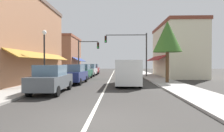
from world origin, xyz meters
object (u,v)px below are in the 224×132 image
object	(u,v)px
parked_car_nearest_left	(51,79)
van_in_lane	(128,72)
parked_car_second_left	(75,74)
parked_car_third_left	(83,72)
traffic_signal_left_corner	(86,52)
street_lamp_left_near	(44,48)
parked_car_far_left	(90,70)
parked_car_distant_left	(93,69)
tree_right_near	(167,37)
traffic_signal_mast_arm	(132,47)

from	to	relation	value
parked_car_nearest_left	van_in_lane	distance (m)	6.51
parked_car_second_left	parked_car_third_left	size ratio (longest dim) A/B	1.00
traffic_signal_left_corner	street_lamp_left_near	bearing A→B (deg)	-95.12
parked_car_far_left	van_in_lane	distance (m)	12.17
parked_car_second_left	parked_car_distant_left	distance (m)	14.17
parked_car_distant_left	traffic_signal_left_corner	world-z (taller)	traffic_signal_left_corner
traffic_signal_left_corner	parked_car_second_left	bearing A→B (deg)	-85.80
street_lamp_left_near	tree_right_near	world-z (taller)	tree_right_near
parked_car_distant_left	traffic_signal_left_corner	distance (m)	5.20
parked_car_distant_left	van_in_lane	xyz separation A→B (m)	(5.00, -15.29, 0.27)
parked_car_third_left	parked_car_distant_left	bearing A→B (deg)	91.12
parked_car_nearest_left	parked_car_distant_left	world-z (taller)	same
van_in_lane	traffic_signal_left_corner	world-z (taller)	traffic_signal_left_corner
parked_car_second_left	street_lamp_left_near	size ratio (longest dim) A/B	0.92
parked_car_nearest_left	van_in_lane	bearing A→B (deg)	38.24
street_lamp_left_near	traffic_signal_left_corner	bearing A→B (deg)	84.88
parked_car_second_left	tree_right_near	size ratio (longest dim) A/B	0.71
parked_car_second_left	traffic_signal_left_corner	xyz separation A→B (m)	(-0.71, 9.72, 2.62)
parked_car_second_left	traffic_signal_mast_arm	size ratio (longest dim) A/B	0.69
traffic_signal_mast_arm	traffic_signal_left_corner	world-z (taller)	traffic_signal_mast_arm
parked_car_third_left	van_in_lane	xyz separation A→B (m)	(4.99, -5.90, 0.27)
parked_car_nearest_left	traffic_signal_left_corner	distance (m)	15.19
tree_right_near	parked_car_third_left	bearing A→B (deg)	153.01
street_lamp_left_near	parked_car_distant_left	bearing A→B (deg)	84.40
parked_car_third_left	parked_car_far_left	size ratio (longest dim) A/B	1.00
parked_car_nearest_left	parked_car_third_left	xyz separation A→B (m)	(0.05, 10.02, 0.00)
traffic_signal_mast_arm	tree_right_near	bearing A→B (deg)	-71.09
traffic_signal_mast_arm	parked_car_distant_left	bearing A→B (deg)	134.87
parked_car_distant_left	van_in_lane	distance (m)	16.09
parked_car_nearest_left	street_lamp_left_near	bearing A→B (deg)	118.61
parked_car_nearest_left	parked_car_third_left	world-z (taller)	same
parked_car_distant_left	traffic_signal_mast_arm	world-z (taller)	traffic_signal_mast_arm
tree_right_near	street_lamp_left_near	bearing A→B (deg)	-164.87
street_lamp_left_near	traffic_signal_mast_arm	bearing A→B (deg)	53.88
parked_car_third_left	van_in_lane	size ratio (longest dim) A/B	0.79
parked_car_far_left	tree_right_near	distance (m)	13.42
parked_car_nearest_left	parked_car_second_left	xyz separation A→B (m)	(0.22, 5.24, 0.00)
parked_car_nearest_left	traffic_signal_left_corner	world-z (taller)	traffic_signal_left_corner
parked_car_third_left	parked_car_far_left	xyz separation A→B (m)	(0.03, 5.21, 0.00)
parked_car_far_left	tree_right_near	xyz separation A→B (m)	(8.67, -9.64, 3.43)
traffic_signal_mast_arm	traffic_signal_left_corner	size ratio (longest dim) A/B	1.13
van_in_lane	street_lamp_left_near	xyz separation A→B (m)	(-6.63, -1.33, 1.90)
parked_car_nearest_left	parked_car_distant_left	size ratio (longest dim) A/B	1.00
parked_car_nearest_left	traffic_signal_mast_arm	size ratio (longest dim) A/B	0.69
parked_car_nearest_left	parked_car_distant_left	bearing A→B (deg)	88.85
parked_car_second_left	street_lamp_left_near	world-z (taller)	street_lamp_left_near
parked_car_distant_left	traffic_signal_mast_arm	xyz separation A→B (m)	(6.06, -6.09, 3.23)
parked_car_third_left	parked_car_distant_left	world-z (taller)	same
traffic_signal_left_corner	parked_car_nearest_left	bearing A→B (deg)	-88.10
traffic_signal_mast_arm	tree_right_near	size ratio (longest dim) A/B	1.03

